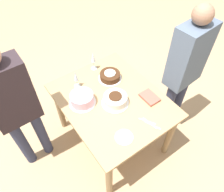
{
  "coord_description": "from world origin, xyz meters",
  "views": [
    {
      "loc": [
        -1.19,
        0.85,
        2.51
      ],
      "look_at": [
        0.0,
        0.0,
        0.83
      ],
      "focal_mm": 35.0,
      "sensor_mm": 36.0,
      "label": 1
    }
  ],
  "objects_px": {
    "cake_front_chocolate": "(110,76)",
    "person_cutting": "(186,66)",
    "cake_center_white": "(115,100)",
    "cake_back_decorated": "(82,99)",
    "wine_glass_near": "(93,58)",
    "wine_glass_far": "(76,77)",
    "person_watching": "(14,105)"
  },
  "relations": [
    {
      "from": "cake_center_white",
      "to": "person_watching",
      "type": "bearing_deg",
      "value": 65.94
    },
    {
      "from": "cake_center_white",
      "to": "cake_front_chocolate",
      "type": "distance_m",
      "value": 0.36
    },
    {
      "from": "cake_center_white",
      "to": "person_cutting",
      "type": "height_order",
      "value": "person_cutting"
    },
    {
      "from": "wine_glass_near",
      "to": "cake_front_chocolate",
      "type": "bearing_deg",
      "value": -167.23
    },
    {
      "from": "wine_glass_near",
      "to": "cake_center_white",
      "type": "bearing_deg",
      "value": 169.59
    },
    {
      "from": "wine_glass_far",
      "to": "person_watching",
      "type": "bearing_deg",
      "value": 94.33
    },
    {
      "from": "cake_center_white",
      "to": "person_cutting",
      "type": "relative_size",
      "value": 0.17
    },
    {
      "from": "cake_back_decorated",
      "to": "person_cutting",
      "type": "bearing_deg",
      "value": -110.18
    },
    {
      "from": "wine_glass_near",
      "to": "wine_glass_far",
      "type": "height_order",
      "value": "wine_glass_near"
    },
    {
      "from": "wine_glass_far",
      "to": "cake_center_white",
      "type": "bearing_deg",
      "value": -155.22
    },
    {
      "from": "cake_center_white",
      "to": "wine_glass_near",
      "type": "relative_size",
      "value": 1.21
    },
    {
      "from": "cake_front_chocolate",
      "to": "person_cutting",
      "type": "distance_m",
      "value": 0.81
    },
    {
      "from": "cake_center_white",
      "to": "wine_glass_far",
      "type": "xyz_separation_m",
      "value": [
        0.43,
        0.2,
        0.09
      ]
    },
    {
      "from": "cake_center_white",
      "to": "cake_front_chocolate",
      "type": "xyz_separation_m",
      "value": [
        0.32,
        -0.16,
        -0.01
      ]
    },
    {
      "from": "cake_center_white",
      "to": "wine_glass_far",
      "type": "bearing_deg",
      "value": 24.78
    },
    {
      "from": "person_watching",
      "to": "cake_back_decorated",
      "type": "bearing_deg",
      "value": -18.15
    },
    {
      "from": "cake_center_white",
      "to": "wine_glass_near",
      "type": "bearing_deg",
      "value": -10.41
    },
    {
      "from": "person_cutting",
      "to": "cake_back_decorated",
      "type": "bearing_deg",
      "value": -24.39
    },
    {
      "from": "cake_center_white",
      "to": "person_cutting",
      "type": "xyz_separation_m",
      "value": [
        -0.18,
        -0.76,
        0.19
      ]
    },
    {
      "from": "cake_back_decorated",
      "to": "person_watching",
      "type": "distance_m",
      "value": 0.63
    },
    {
      "from": "wine_glass_far",
      "to": "person_cutting",
      "type": "distance_m",
      "value": 1.15
    },
    {
      "from": "cake_front_chocolate",
      "to": "wine_glass_near",
      "type": "relative_size",
      "value": 1.15
    },
    {
      "from": "cake_back_decorated",
      "to": "person_watching",
      "type": "xyz_separation_m",
      "value": [
        0.19,
        0.58,
        0.14
      ]
    },
    {
      "from": "cake_back_decorated",
      "to": "person_watching",
      "type": "relative_size",
      "value": 0.17
    },
    {
      "from": "wine_glass_far",
      "to": "person_watching",
      "type": "height_order",
      "value": "person_watching"
    },
    {
      "from": "cake_front_chocolate",
      "to": "wine_glass_far",
      "type": "relative_size",
      "value": 1.26
    },
    {
      "from": "cake_back_decorated",
      "to": "wine_glass_far",
      "type": "xyz_separation_m",
      "value": [
        0.24,
        -0.07,
        0.08
      ]
    },
    {
      "from": "cake_front_chocolate",
      "to": "person_cutting",
      "type": "xyz_separation_m",
      "value": [
        -0.5,
        -0.6,
        0.2
      ]
    },
    {
      "from": "cake_back_decorated",
      "to": "wine_glass_near",
      "type": "relative_size",
      "value": 1.19
    },
    {
      "from": "cake_center_white",
      "to": "cake_back_decorated",
      "type": "distance_m",
      "value": 0.34
    },
    {
      "from": "cake_front_chocolate",
      "to": "wine_glass_far",
      "type": "height_order",
      "value": "wine_glass_far"
    },
    {
      "from": "cake_front_chocolate",
      "to": "cake_back_decorated",
      "type": "xyz_separation_m",
      "value": [
        -0.12,
        0.43,
        0.02
      ]
    }
  ]
}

